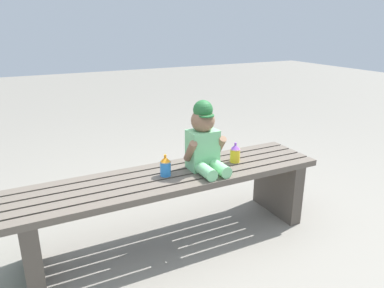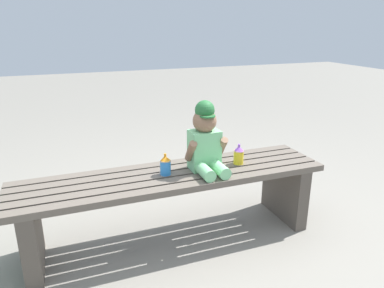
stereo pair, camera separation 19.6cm
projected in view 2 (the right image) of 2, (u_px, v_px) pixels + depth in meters
The scene contains 5 objects.
ground_plane at pixel (174, 238), 2.17m from camera, with size 16.00×16.00×0.00m, color gray.
park_bench at pixel (173, 194), 2.08m from camera, with size 1.78×0.41×0.43m.
child_figure at pixel (206, 141), 2.03m from camera, with size 0.23×0.27×0.40m.
sippy_cup_left at pixel (166, 165), 2.00m from camera, with size 0.06×0.06×0.12m.
sippy_cup_right at pixel (239, 155), 2.15m from camera, with size 0.06×0.06×0.12m.
Camera 2 is at (-0.56, -1.79, 1.24)m, focal length 33.56 mm.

